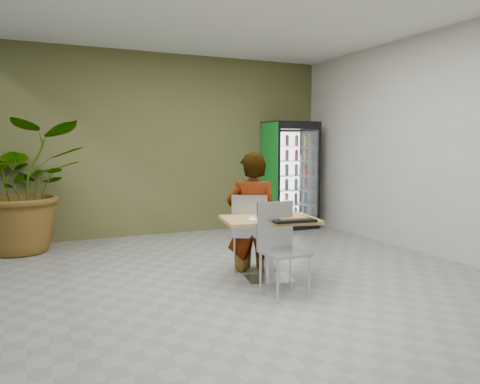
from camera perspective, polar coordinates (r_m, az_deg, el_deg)
name	(u,v)px	position (r m, az deg, el deg)	size (l,w,h in m)	color
ground	(253,285)	(5.41, 1.54, -11.30)	(7.00, 7.00, 0.00)	gray
room_envelope	(253,144)	(5.17, 1.58, 5.91)	(6.00, 7.00, 3.20)	beige
dining_table	(269,236)	(5.43, 3.58, -5.39)	(1.18, 0.93, 0.75)	tan
chair_far	(250,227)	(5.82, 1.24, -4.25)	(0.60, 0.60, 0.98)	#B4B6B9
chair_near	(280,241)	(5.01, 4.86, -5.93)	(0.44, 0.45, 0.98)	#B4B6B9
seated_woman	(253,224)	(5.88, 1.54, -3.89)	(0.67, 0.43, 1.81)	black
pizza_plate	(259,217)	(5.38, 2.38, -3.02)	(0.29, 0.22, 0.03)	silver
soda_cup	(288,209)	(5.54, 5.91, -2.02)	(0.11, 0.11, 0.19)	silver
napkin_stack	(255,220)	(5.18, 1.84, -3.43)	(0.14, 0.14, 0.02)	silver
cafeteria_tray	(291,220)	(5.20, 6.20, -3.37)	(0.48, 0.35, 0.03)	black
beverage_fridge	(290,175)	(9.03, 6.13, 2.05)	(0.94, 0.73, 2.03)	black
potted_plant	(23,187)	(7.63, -24.97, 0.60)	(1.76, 1.52, 1.95)	#3B6E2C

